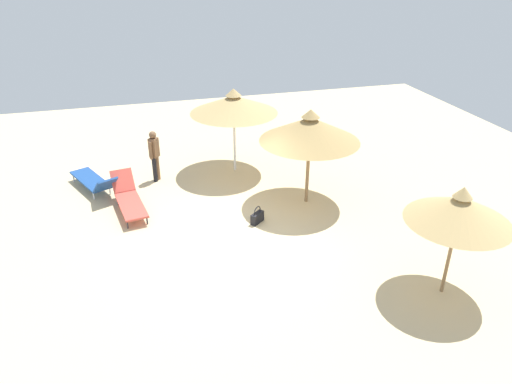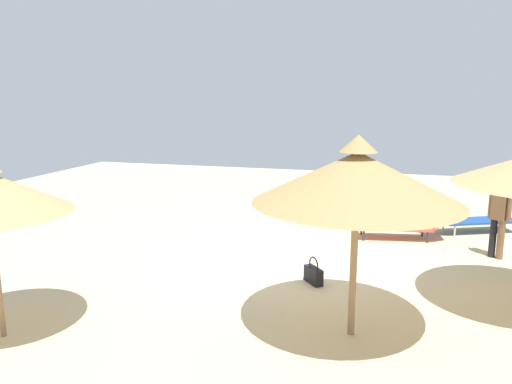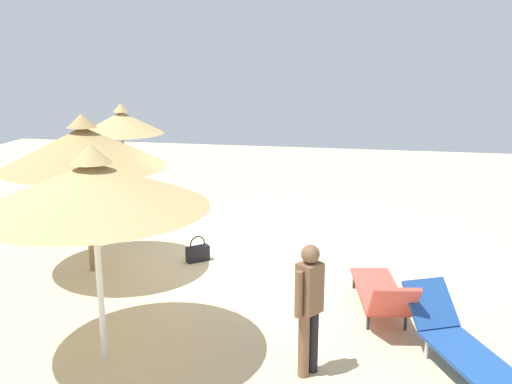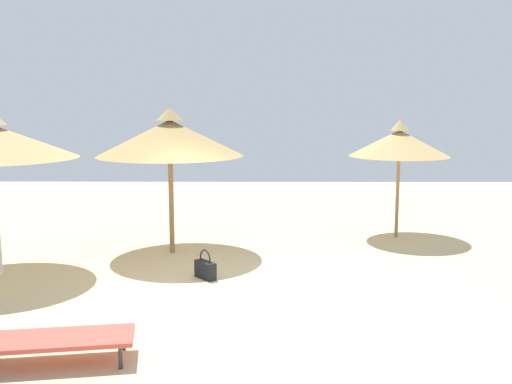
{
  "view_description": "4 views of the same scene",
  "coord_description": "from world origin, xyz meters",
  "px_view_note": "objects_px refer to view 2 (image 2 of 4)",
  "views": [
    {
      "loc": [
        9.78,
        -2.15,
        6.33
      ],
      "look_at": [
        0.0,
        0.56,
        1.11
      ],
      "focal_mm": 33.27,
      "sensor_mm": 36.0,
      "label": 1
    },
    {
      "loc": [
        -1.54,
        8.43,
        3.13
      ],
      "look_at": [
        0.73,
        0.32,
        1.45
      ],
      "focal_mm": 33.78,
      "sensor_mm": 36.0,
      "label": 2
    },
    {
      "loc": [
        -9.61,
        -2.09,
        3.67
      ],
      "look_at": [
        0.42,
        -0.19,
        1.11
      ],
      "focal_mm": 40.16,
      "sensor_mm": 36.0,
      "label": 3
    },
    {
      "loc": [
        0.47,
        -8.53,
        2.82
      ],
      "look_at": [
        0.41,
        0.55,
        1.42
      ],
      "focal_mm": 42.19,
      "sensor_mm": 36.0,
      "label": 4
    }
  ],
  "objects_px": {
    "lounge_chair_front": "(407,224)",
    "parasol_umbrella_back": "(357,177)",
    "person_standing_center": "(499,214)",
    "handbag": "(313,274)",
    "lounge_chair_far_right": "(467,218)"
  },
  "relations": [
    {
      "from": "parasol_umbrella_back",
      "to": "handbag",
      "type": "relative_size",
      "value": 5.66
    },
    {
      "from": "lounge_chair_front",
      "to": "parasol_umbrella_back",
      "type": "bearing_deg",
      "value": 80.18
    },
    {
      "from": "person_standing_center",
      "to": "handbag",
      "type": "relative_size",
      "value": 3.34
    },
    {
      "from": "parasol_umbrella_back",
      "to": "lounge_chair_front",
      "type": "height_order",
      "value": "parasol_umbrella_back"
    },
    {
      "from": "person_standing_center",
      "to": "parasol_umbrella_back",
      "type": "bearing_deg",
      "value": 57.57
    },
    {
      "from": "parasol_umbrella_back",
      "to": "person_standing_center",
      "type": "bearing_deg",
      "value": -122.43
    },
    {
      "from": "handbag",
      "to": "person_standing_center",
      "type": "bearing_deg",
      "value": -144.98
    },
    {
      "from": "lounge_chair_far_right",
      "to": "handbag",
      "type": "relative_size",
      "value": 4.89
    },
    {
      "from": "parasol_umbrella_back",
      "to": "handbag",
      "type": "xyz_separation_m",
      "value": [
        0.76,
        -1.64,
        -1.97
      ]
    },
    {
      "from": "lounge_chair_far_right",
      "to": "person_standing_center",
      "type": "xyz_separation_m",
      "value": [
        -0.29,
        1.8,
        0.55
      ]
    },
    {
      "from": "parasol_umbrella_back",
      "to": "lounge_chair_far_right",
      "type": "relative_size",
      "value": 1.16
    },
    {
      "from": "person_standing_center",
      "to": "handbag",
      "type": "bearing_deg",
      "value": 35.02
    },
    {
      "from": "parasol_umbrella_back",
      "to": "lounge_chair_front",
      "type": "bearing_deg",
      "value": -99.82
    },
    {
      "from": "lounge_chair_front",
      "to": "handbag",
      "type": "distance_m",
      "value": 3.54
    },
    {
      "from": "person_standing_center",
      "to": "handbag",
      "type": "xyz_separation_m",
      "value": [
        3.25,
        2.28,
        -0.73
      ]
    }
  ]
}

